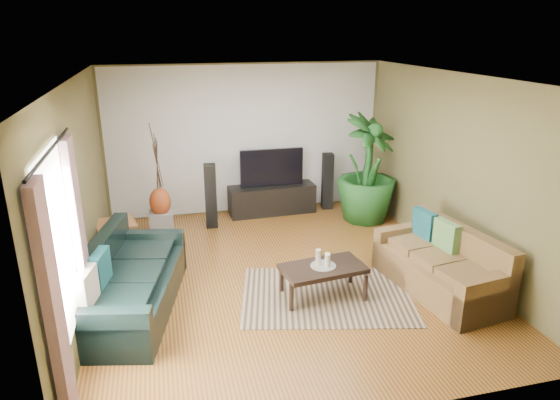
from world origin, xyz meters
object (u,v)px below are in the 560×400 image
object	(u,v)px
television	(272,167)
potted_plant	(367,169)
sofa_left	(131,277)
coffee_table	(323,281)
side_table	(117,241)
vase	(160,202)
sofa_right	(439,261)
speaker_left	(211,196)
tv_stand	(272,199)
pedestal	(162,222)
speaker_right	(327,181)

from	to	relation	value
television	potted_plant	xyz separation A→B (m)	(1.54, -0.75, 0.07)
sofa_left	television	size ratio (longest dim) A/B	1.91
potted_plant	television	bearing A→B (deg)	153.90
coffee_table	side_table	world-z (taller)	side_table
television	vase	world-z (taller)	television
coffee_table	sofa_right	bearing A→B (deg)	-15.65
coffee_table	speaker_left	distance (m)	2.98
sofa_right	coffee_table	size ratio (longest dim) A/B	1.76
sofa_right	tv_stand	distance (m)	3.66
television	pedestal	bearing A→B (deg)	-165.38
speaker_left	vase	size ratio (longest dim) A/B	2.28
pedestal	vase	distance (m)	0.36
television	side_table	distance (m)	3.05
television	side_table	bearing A→B (deg)	-152.81
coffee_table	tv_stand	bearing A→B (deg)	81.43
side_table	tv_stand	bearing A→B (deg)	27.01
coffee_table	tv_stand	distance (m)	3.15
sofa_right	television	xyz separation A→B (m)	(-1.44, 3.38, 0.44)
coffee_table	speaker_right	world-z (taller)	speaker_right
tv_stand	vase	distance (m)	2.10
speaker_right	side_table	world-z (taller)	speaker_right
tv_stand	pedestal	xyz separation A→B (m)	(-2.01, -0.51, -0.07)
sofa_left	speaker_left	bearing A→B (deg)	-14.10
pedestal	side_table	world-z (taller)	side_table
sofa_right	vase	distance (m)	4.48
television	pedestal	world-z (taller)	television
speaker_left	side_table	xyz separation A→B (m)	(-1.50, -0.95, -0.26)
sofa_right	potted_plant	world-z (taller)	potted_plant
sofa_left	pedestal	world-z (taller)	sofa_left
coffee_table	television	xyz separation A→B (m)	(0.07, 3.16, 0.66)
tv_stand	side_table	xyz separation A→B (m)	(-2.66, -1.36, 0.02)
potted_plant	side_table	distance (m)	4.30
coffee_table	tv_stand	size ratio (longest dim) A/B	0.66
potted_plant	tv_stand	bearing A→B (deg)	154.23
sofa_left	sofa_right	xyz separation A→B (m)	(3.85, -0.50, 0.00)
side_table	sofa_right	bearing A→B (deg)	-26.11
sofa_left	television	distance (m)	3.78
sofa_right	coffee_table	world-z (taller)	sofa_right
pedestal	side_table	size ratio (longest dim) A/B	0.66
sofa_left	tv_stand	bearing A→B (deg)	-27.33
vase	tv_stand	bearing A→B (deg)	14.34
vase	pedestal	bearing A→B (deg)	0.00
side_table	sofa_left	bearing A→B (deg)	-80.47
potted_plant	vase	bearing A→B (deg)	176.31
pedestal	tv_stand	bearing A→B (deg)	14.34
coffee_table	speaker_right	bearing A→B (deg)	62.70
sofa_right	side_table	xyz separation A→B (m)	(-4.10, 2.01, -0.14)
potted_plant	pedestal	bearing A→B (deg)	176.31
coffee_table	potted_plant	bearing A→B (deg)	48.92
potted_plant	side_table	size ratio (longest dim) A/B	3.25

